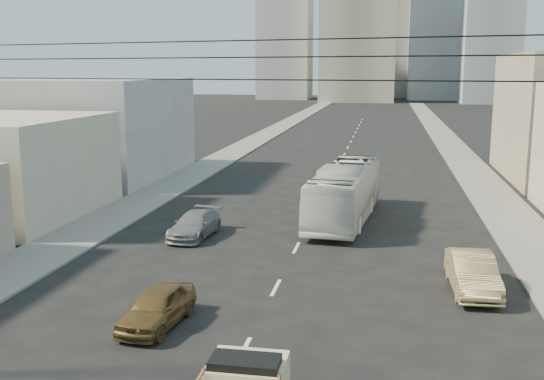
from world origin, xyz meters
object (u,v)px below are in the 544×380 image
(sedan_brown, at_px, (157,307))
(sedan_grey, at_px, (195,225))
(city_bus, at_px, (345,193))
(sedan_tan, at_px, (473,273))

(sedan_brown, xyz_separation_m, sedan_grey, (-2.23, 11.71, -0.02))
(city_bus, xyz_separation_m, sedan_brown, (-5.35, -16.98, -0.98))
(city_bus, distance_m, sedan_tan, 12.90)
(sedan_tan, bearing_deg, sedan_brown, -156.17)
(sedan_brown, relative_size, sedan_tan, 0.84)
(city_bus, height_order, sedan_grey, city_bus)
(city_bus, relative_size, sedan_tan, 2.52)
(sedan_tan, height_order, sedan_grey, sedan_tan)
(city_bus, xyz_separation_m, sedan_tan, (5.87, -11.46, -0.88))
(sedan_grey, bearing_deg, city_bus, 38.96)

